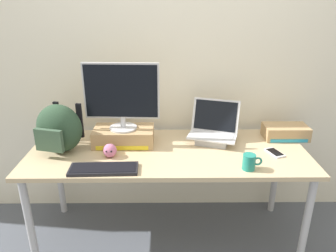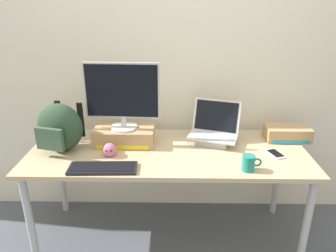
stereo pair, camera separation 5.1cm
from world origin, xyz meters
name	(u,v)px [view 2 (the right image)]	position (x,y,z in m)	size (l,w,h in m)	color
ground_plane	(168,235)	(0.00, 0.00, 0.00)	(20.00, 20.00, 0.00)	#515660
back_wall	(169,56)	(0.00, 0.47, 1.30)	(7.00, 0.10, 2.60)	silver
desk	(168,159)	(0.00, 0.00, 0.67)	(1.91, 0.74, 0.73)	tan
toner_box_yellow	(124,136)	(-0.32, 0.11, 0.79)	(0.43, 0.24, 0.12)	tan
desktop_monitor	(122,95)	(-0.32, 0.11, 1.10)	(0.52, 0.19, 0.47)	silver
open_laptop	(214,134)	(0.33, 0.15, 0.79)	(0.40, 0.34, 0.29)	#ADADB2
external_keyboard	(103,168)	(-0.40, -0.28, 0.74)	(0.42, 0.16, 0.02)	black
messenger_backpack	(60,127)	(-0.73, 0.00, 0.90)	(0.36, 0.32, 0.33)	#28422D
coffee_mug	(249,163)	(0.50, -0.27, 0.78)	(0.12, 0.08, 0.10)	#1E7F70
cell_phone	(275,154)	(0.72, -0.06, 0.74)	(0.11, 0.16, 0.01)	silver
plush_toy	(110,150)	(-0.38, -0.09, 0.78)	(0.09, 0.09, 0.09)	#CC7099
toner_box_cyan	(287,133)	(0.88, 0.20, 0.78)	(0.32, 0.18, 0.10)	tan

